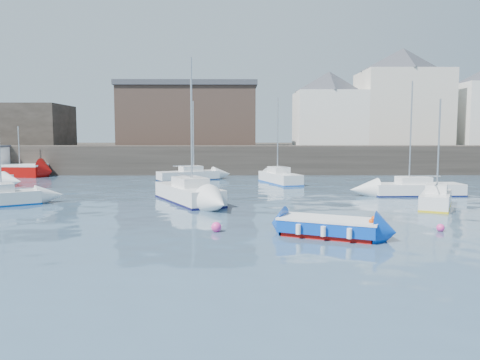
{
  "coord_description": "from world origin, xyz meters",
  "views": [
    {
      "loc": [
        -0.24,
        -15.43,
        4.14
      ],
      "look_at": [
        0.0,
        12.0,
        1.5
      ],
      "focal_mm": 35.0,
      "sensor_mm": 36.0,
      "label": 1
    }
  ],
  "objects_px": {
    "blue_dinghy": "(329,226)",
    "sailboat_f": "(280,177)",
    "sailboat_d": "(417,189)",
    "sailboat_h": "(188,175)",
    "sailboat_c": "(436,199)",
    "buoy_near": "(216,232)",
    "buoy_far": "(203,192)",
    "fishing_boat": "(4,167)",
    "sailboat_b": "(189,193)",
    "buoy_mid": "(440,231)"
  },
  "relations": [
    {
      "from": "sailboat_b",
      "to": "buoy_mid",
      "type": "xyz_separation_m",
      "value": [
        11.77,
        -8.95,
        -0.57
      ]
    },
    {
      "from": "blue_dinghy",
      "to": "sailboat_f",
      "type": "relative_size",
      "value": 0.6
    },
    {
      "from": "sailboat_c",
      "to": "sailboat_f",
      "type": "bearing_deg",
      "value": 120.32
    },
    {
      "from": "sailboat_f",
      "to": "buoy_far",
      "type": "bearing_deg",
      "value": -135.15
    },
    {
      "from": "sailboat_h",
      "to": "fishing_boat",
      "type": "bearing_deg",
      "value": 168.12
    },
    {
      "from": "sailboat_c",
      "to": "buoy_near",
      "type": "height_order",
      "value": "sailboat_c"
    },
    {
      "from": "sailboat_d",
      "to": "sailboat_c",
      "type": "bearing_deg",
      "value": -99.81
    },
    {
      "from": "sailboat_b",
      "to": "buoy_mid",
      "type": "height_order",
      "value": "sailboat_b"
    },
    {
      "from": "buoy_near",
      "to": "buoy_far",
      "type": "distance_m",
      "value": 14.03
    },
    {
      "from": "fishing_boat",
      "to": "sailboat_f",
      "type": "height_order",
      "value": "sailboat_f"
    },
    {
      "from": "sailboat_f",
      "to": "sailboat_h",
      "type": "relative_size",
      "value": 1.01
    },
    {
      "from": "sailboat_f",
      "to": "buoy_near",
      "type": "distance_m",
      "value": 20.62
    },
    {
      "from": "blue_dinghy",
      "to": "fishing_boat",
      "type": "xyz_separation_m",
      "value": [
        -27.1,
        28.15,
        0.54
      ]
    },
    {
      "from": "sailboat_f",
      "to": "sailboat_h",
      "type": "height_order",
      "value": "sailboat_f"
    },
    {
      "from": "sailboat_c",
      "to": "sailboat_h",
      "type": "distance_m",
      "value": 22.84
    },
    {
      "from": "sailboat_b",
      "to": "blue_dinghy",
      "type": "bearing_deg",
      "value": -55.86
    },
    {
      "from": "sailboat_b",
      "to": "sailboat_d",
      "type": "bearing_deg",
      "value": 11.17
    },
    {
      "from": "sailboat_d",
      "to": "sailboat_h",
      "type": "relative_size",
      "value": 1.07
    },
    {
      "from": "fishing_boat",
      "to": "buoy_mid",
      "type": "height_order",
      "value": "fishing_boat"
    },
    {
      "from": "fishing_boat",
      "to": "sailboat_f",
      "type": "bearing_deg",
      "value": -14.62
    },
    {
      "from": "sailboat_d",
      "to": "blue_dinghy",
      "type": "bearing_deg",
      "value": -123.66
    },
    {
      "from": "blue_dinghy",
      "to": "buoy_far",
      "type": "relative_size",
      "value": 11.18
    },
    {
      "from": "fishing_boat",
      "to": "sailboat_d",
      "type": "bearing_deg",
      "value": -23.01
    },
    {
      "from": "fishing_boat",
      "to": "sailboat_h",
      "type": "distance_m",
      "value": 19.34
    },
    {
      "from": "fishing_boat",
      "to": "sailboat_h",
      "type": "bearing_deg",
      "value": -11.88
    },
    {
      "from": "blue_dinghy",
      "to": "sailboat_b",
      "type": "distance_m",
      "value": 12.01
    },
    {
      "from": "sailboat_d",
      "to": "buoy_near",
      "type": "height_order",
      "value": "sailboat_d"
    },
    {
      "from": "buoy_near",
      "to": "sailboat_d",
      "type": "bearing_deg",
      "value": 42.05
    },
    {
      "from": "sailboat_c",
      "to": "fishing_boat",
      "type": "bearing_deg",
      "value": 149.7
    },
    {
      "from": "sailboat_c",
      "to": "sailboat_f",
      "type": "height_order",
      "value": "sailboat_f"
    },
    {
      "from": "sailboat_c",
      "to": "buoy_near",
      "type": "relative_size",
      "value": 13.98
    },
    {
      "from": "fishing_boat",
      "to": "sailboat_c",
      "type": "distance_m",
      "value": 40.36
    },
    {
      "from": "sailboat_h",
      "to": "buoy_far",
      "type": "distance_m",
      "value": 9.45
    },
    {
      "from": "blue_dinghy",
      "to": "sailboat_f",
      "type": "height_order",
      "value": "sailboat_f"
    },
    {
      "from": "sailboat_d",
      "to": "sailboat_f",
      "type": "distance_m",
      "value": 11.88
    },
    {
      "from": "sailboat_h",
      "to": "buoy_mid",
      "type": "xyz_separation_m",
      "value": [
        13.22,
        -23.18,
        -0.47
      ]
    },
    {
      "from": "fishing_boat",
      "to": "buoy_near",
      "type": "xyz_separation_m",
      "value": [
        22.46,
        -27.16,
        -0.97
      ]
    },
    {
      "from": "buoy_far",
      "to": "sailboat_c",
      "type": "bearing_deg",
      "value": -27.1
    },
    {
      "from": "sailboat_c",
      "to": "sailboat_b",
      "type": "bearing_deg",
      "value": 171.57
    },
    {
      "from": "fishing_boat",
      "to": "buoy_far",
      "type": "bearing_deg",
      "value": -32.32
    },
    {
      "from": "sailboat_b",
      "to": "buoy_near",
      "type": "xyz_separation_m",
      "value": [
        2.1,
        -8.95,
        -0.57
      ]
    },
    {
      "from": "blue_dinghy",
      "to": "sailboat_d",
      "type": "distance_m",
      "value": 15.59
    },
    {
      "from": "blue_dinghy",
      "to": "fishing_boat",
      "type": "height_order",
      "value": "fishing_boat"
    },
    {
      "from": "blue_dinghy",
      "to": "sailboat_b",
      "type": "height_order",
      "value": "sailboat_b"
    },
    {
      "from": "sailboat_c",
      "to": "sailboat_f",
      "type": "relative_size",
      "value": 0.85
    },
    {
      "from": "fishing_boat",
      "to": "buoy_near",
      "type": "height_order",
      "value": "fishing_boat"
    },
    {
      "from": "buoy_near",
      "to": "sailboat_b",
      "type": "bearing_deg",
      "value": 103.19
    },
    {
      "from": "sailboat_c",
      "to": "buoy_far",
      "type": "relative_size",
      "value": 15.9
    },
    {
      "from": "sailboat_b",
      "to": "sailboat_c",
      "type": "xyz_separation_m",
      "value": [
        14.48,
        -2.15,
        -0.09
      ]
    },
    {
      "from": "sailboat_b",
      "to": "sailboat_f",
      "type": "distance_m",
      "value": 13.01
    }
  ]
}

